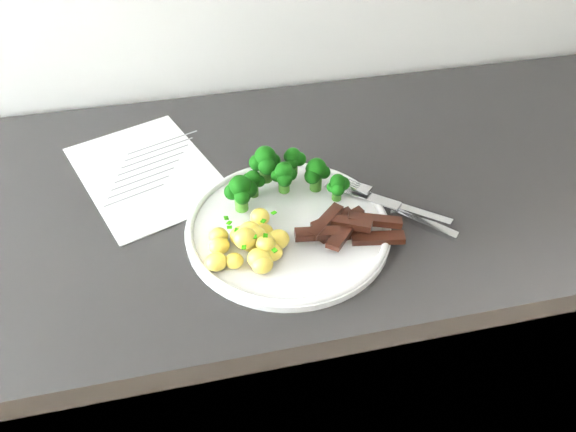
{
  "coord_description": "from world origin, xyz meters",
  "views": [
    {
      "loc": [
        -0.04,
        0.99,
        1.5
      ],
      "look_at": [
        0.09,
        1.56,
        0.95
      ],
      "focal_mm": 34.21,
      "sensor_mm": 36.0,
      "label": 1
    }
  ],
  "objects_px": {
    "fork": "(393,202)",
    "knife": "(406,215)",
    "counter": "(271,352)",
    "recipe_paper": "(147,172)",
    "potatoes": "(251,242)",
    "plate": "(288,227)",
    "broccoli": "(279,174)",
    "beef_strips": "(345,227)"
  },
  "relations": [
    {
      "from": "plate",
      "to": "recipe_paper",
      "type": "bearing_deg",
      "value": 137.21
    },
    {
      "from": "plate",
      "to": "broccoli",
      "type": "distance_m",
      "value": 0.08
    },
    {
      "from": "plate",
      "to": "knife",
      "type": "relative_size",
      "value": 1.81
    },
    {
      "from": "beef_strips",
      "to": "fork",
      "type": "relative_size",
      "value": 1.07
    },
    {
      "from": "plate",
      "to": "knife",
      "type": "xyz_separation_m",
      "value": [
        0.18,
        -0.01,
        0.0
      ]
    },
    {
      "from": "potatoes",
      "to": "counter",
      "type": "bearing_deg",
      "value": 72.23
    },
    {
      "from": "recipe_paper",
      "to": "beef_strips",
      "type": "relative_size",
      "value": 2.08
    },
    {
      "from": "plate",
      "to": "knife",
      "type": "bearing_deg",
      "value": -4.3
    },
    {
      "from": "counter",
      "to": "fork",
      "type": "height_order",
      "value": "fork"
    },
    {
      "from": "fork",
      "to": "broccoli",
      "type": "bearing_deg",
      "value": 157.91
    },
    {
      "from": "counter",
      "to": "broccoli",
      "type": "relative_size",
      "value": 12.86
    },
    {
      "from": "beef_strips",
      "to": "knife",
      "type": "distance_m",
      "value": 0.11
    },
    {
      "from": "recipe_paper",
      "to": "beef_strips",
      "type": "distance_m",
      "value": 0.35
    },
    {
      "from": "broccoli",
      "to": "knife",
      "type": "height_order",
      "value": "broccoli"
    },
    {
      "from": "fork",
      "to": "knife",
      "type": "bearing_deg",
      "value": -54.78
    },
    {
      "from": "counter",
      "to": "plate",
      "type": "relative_size",
      "value": 8.13
    },
    {
      "from": "counter",
      "to": "broccoli",
      "type": "distance_m",
      "value": 0.51
    },
    {
      "from": "plate",
      "to": "potatoes",
      "type": "height_order",
      "value": "potatoes"
    },
    {
      "from": "plate",
      "to": "fork",
      "type": "height_order",
      "value": "fork"
    },
    {
      "from": "potatoes",
      "to": "knife",
      "type": "xyz_separation_m",
      "value": [
        0.24,
        0.02,
        -0.02
      ]
    },
    {
      "from": "plate",
      "to": "broccoli",
      "type": "bearing_deg",
      "value": 88.78
    },
    {
      "from": "beef_strips",
      "to": "broccoli",
      "type": "bearing_deg",
      "value": 125.13
    },
    {
      "from": "recipe_paper",
      "to": "fork",
      "type": "height_order",
      "value": "fork"
    },
    {
      "from": "fork",
      "to": "knife",
      "type": "relative_size",
      "value": 0.9
    },
    {
      "from": "counter",
      "to": "fork",
      "type": "bearing_deg",
      "value": -26.83
    },
    {
      "from": "broccoli",
      "to": "potatoes",
      "type": "bearing_deg",
      "value": -118.97
    },
    {
      "from": "recipe_paper",
      "to": "plate",
      "type": "bearing_deg",
      "value": -42.79
    },
    {
      "from": "broccoli",
      "to": "recipe_paper",
      "type": "bearing_deg",
      "value": 151.04
    },
    {
      "from": "counter",
      "to": "recipe_paper",
      "type": "xyz_separation_m",
      "value": [
        -0.18,
        0.09,
        0.46
      ]
    },
    {
      "from": "potatoes",
      "to": "beef_strips",
      "type": "xyz_separation_m",
      "value": [
        0.14,
        0.0,
        -0.0
      ]
    },
    {
      "from": "potatoes",
      "to": "fork",
      "type": "distance_m",
      "value": 0.23
    },
    {
      "from": "broccoli",
      "to": "potatoes",
      "type": "xyz_separation_m",
      "value": [
        -0.06,
        -0.11,
        -0.02
      ]
    },
    {
      "from": "counter",
      "to": "knife",
      "type": "relative_size",
      "value": 14.72
    },
    {
      "from": "beef_strips",
      "to": "counter",
      "type": "bearing_deg",
      "value": 125.13
    },
    {
      "from": "counter",
      "to": "plate",
      "type": "bearing_deg",
      "value": -80.67
    },
    {
      "from": "counter",
      "to": "beef_strips",
      "type": "height_order",
      "value": "beef_strips"
    },
    {
      "from": "counter",
      "to": "beef_strips",
      "type": "xyz_separation_m",
      "value": [
        0.09,
        -0.13,
        0.49
      ]
    },
    {
      "from": "beef_strips",
      "to": "knife",
      "type": "relative_size",
      "value": 0.96
    },
    {
      "from": "recipe_paper",
      "to": "potatoes",
      "type": "bearing_deg",
      "value": -57.88
    },
    {
      "from": "broccoli",
      "to": "beef_strips",
      "type": "height_order",
      "value": "broccoli"
    },
    {
      "from": "broccoli",
      "to": "fork",
      "type": "distance_m",
      "value": 0.18
    },
    {
      "from": "counter",
      "to": "fork",
      "type": "distance_m",
      "value": 0.52
    }
  ]
}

